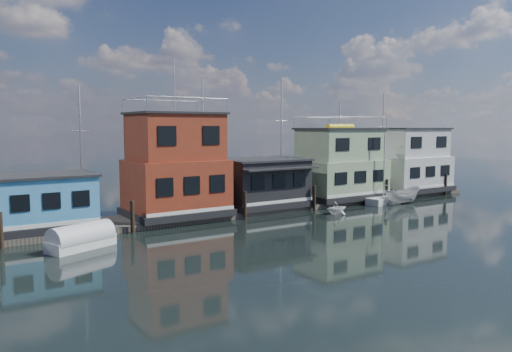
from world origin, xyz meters
TOP-DOWN VIEW (x-y plane):
  - ground at (0.00, 0.00)m, footprint 160.00×160.00m
  - dock at (0.00, 12.00)m, footprint 48.00×5.00m
  - houseboat_blue at (-18.00, 12.00)m, footprint 6.40×4.90m
  - houseboat_red at (-8.50, 12.00)m, footprint 7.40×5.90m
  - houseboat_dark at (-0.50, 11.98)m, footprint 7.40×6.10m
  - houseboat_green at (8.50, 12.00)m, footprint 8.40×5.90m
  - houseboat_white at (18.50, 12.00)m, footprint 8.40×5.90m
  - pilings at (-0.33, 9.20)m, footprint 42.28×0.28m
  - background_masts at (4.76, 18.00)m, footprint 36.40×0.16m
  - motorboat at (12.38, 7.60)m, footprint 4.19×1.87m
  - dinghy_white at (3.57, 7.04)m, footprint 2.11×1.84m
  - day_sailer at (11.04, 8.74)m, footprint 4.40×2.31m
  - tarp_runabout at (-17.05, 6.66)m, footprint 4.26×2.91m

SIDE VIEW (x-z plane):
  - ground at x=0.00m, z-range 0.00..0.00m
  - dock at x=0.00m, z-range 0.00..0.40m
  - day_sailer at x=11.04m, z-range -2.90..3.70m
  - dinghy_white at x=3.57m, z-range 0.00..1.07m
  - tarp_runabout at x=-17.05m, z-range -0.20..1.41m
  - motorboat at x=12.38m, z-range 0.00..1.58m
  - pilings at x=-0.33m, z-range 0.00..2.20m
  - houseboat_blue at x=-18.00m, z-range 0.38..4.04m
  - houseboat_dark at x=-0.50m, z-range 0.39..4.45m
  - houseboat_white at x=18.50m, z-range 0.21..6.87m
  - houseboat_green at x=8.50m, z-range 0.03..7.06m
  - houseboat_red at x=-8.50m, z-range -1.83..10.03m
  - background_masts at x=4.76m, z-range -0.45..11.55m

